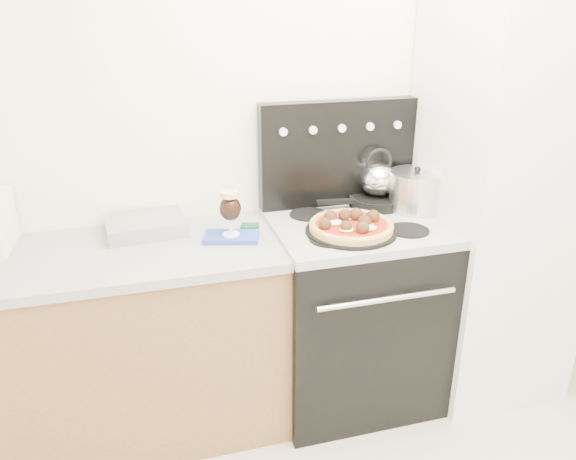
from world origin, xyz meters
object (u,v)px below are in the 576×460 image
object	(u,v)px
beer_glass	(230,213)
pizza	(351,224)
stove_body	(352,315)
fridge	(496,204)
oven_mitt	(231,237)
skillet	(377,201)
pizza_pan	(351,231)
base_cabinet	(115,349)
stock_pot	(415,192)
tea_kettle	(378,176)

from	to	relation	value
beer_glass	pizza	distance (m)	0.52
stove_body	fridge	size ratio (longest dim) A/B	0.46
stove_body	oven_mitt	size ratio (longest dim) A/B	3.79
beer_glass	skillet	size ratio (longest dim) A/B	0.75
oven_mitt	pizza_pan	size ratio (longest dim) A/B	0.59
beer_glass	pizza_pan	world-z (taller)	beer_glass
fridge	oven_mitt	world-z (taller)	fridge
oven_mitt	beer_glass	distance (m)	0.11
stove_body	oven_mitt	world-z (taller)	oven_mitt
base_cabinet	stock_pot	world-z (taller)	stock_pot
stove_body	pizza_pan	world-z (taller)	pizza_pan
stove_body	tea_kettle	bearing A→B (deg)	46.47
stove_body	skillet	xyz separation A→B (m)	(0.18, 0.19, 0.50)
skillet	oven_mitt	bearing A→B (deg)	-166.90
base_cabinet	skillet	distance (m)	1.39
base_cabinet	stove_body	distance (m)	1.11
base_cabinet	oven_mitt	world-z (taller)	oven_mitt
beer_glass	pizza_pan	distance (m)	0.52
base_cabinet	pizza	bearing A→B (deg)	-6.81
base_cabinet	beer_glass	size ratio (longest dim) A/B	7.26
base_cabinet	fridge	distance (m)	1.88
pizza_pan	stock_pot	world-z (taller)	stock_pot
tea_kettle	stove_body	bearing A→B (deg)	-127.57
tea_kettle	base_cabinet	bearing A→B (deg)	-166.82
base_cabinet	stove_body	xyz separation A→B (m)	(1.10, -0.02, 0.01)
pizza	tea_kettle	distance (m)	0.39
fridge	stove_body	bearing A→B (deg)	177.95
base_cabinet	beer_glass	world-z (taller)	beer_glass
stock_pot	pizza	bearing A→B (deg)	-155.58
pizza	stock_pot	xyz separation A→B (m)	(0.39, 0.18, 0.05)
fridge	oven_mitt	distance (m)	1.27
tea_kettle	stock_pot	size ratio (longest dim) A/B	0.80
oven_mitt	skillet	distance (m)	0.77
stove_body	stock_pot	xyz separation A→B (m)	(0.32, 0.08, 0.57)
fridge	stock_pot	size ratio (longest dim) A/B	7.76
oven_mitt	pizza_pan	distance (m)	0.52
skillet	base_cabinet	bearing A→B (deg)	-172.78
stove_body	beer_glass	size ratio (longest dim) A/B	4.41
beer_glass	stock_pot	size ratio (longest dim) A/B	0.81
stove_body	fridge	world-z (taller)	fridge
fridge	skillet	bearing A→B (deg)	157.83
base_cabinet	pizza	distance (m)	1.17
fridge	tea_kettle	size ratio (longest dim) A/B	9.64
stove_body	oven_mitt	bearing A→B (deg)	178.65
base_cabinet	beer_glass	bearing A→B (deg)	-1.24
stove_body	skillet	distance (m)	0.57
pizza	skillet	bearing A→B (deg)	49.35
stove_body	pizza_pan	xyz separation A→B (m)	(-0.07, -0.10, 0.49)
pizza_pan	oven_mitt	bearing A→B (deg)	167.41
pizza	beer_glass	bearing A→B (deg)	167.41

